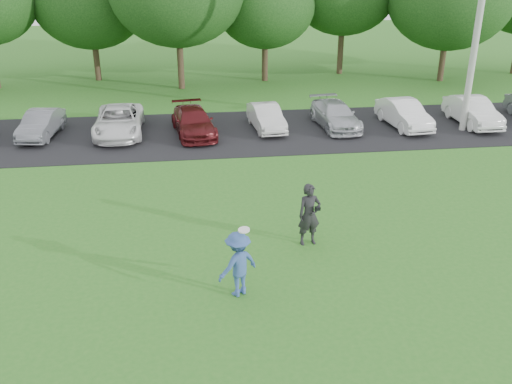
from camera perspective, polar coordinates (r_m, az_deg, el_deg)
ground at (r=13.56m, az=1.89°, el=-11.02°), size 100.00×100.00×0.00m
parking_lot at (r=25.26m, az=-2.72°, el=5.97°), size 32.00×6.50×0.03m
utility_pole at (r=26.17m, az=21.58°, el=16.94°), size 0.28×0.28×10.64m
frisbee_player at (r=13.44m, az=-1.81°, el=-7.20°), size 1.22×1.07×1.80m
camera_bystander at (r=15.66m, az=5.35°, el=-2.27°), size 0.71×0.52×1.77m
parked_cars at (r=25.14m, az=-3.03°, el=7.30°), size 30.07×4.60×1.22m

